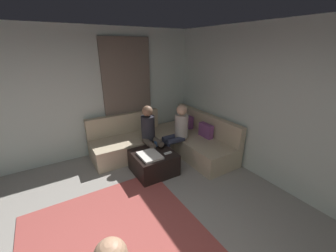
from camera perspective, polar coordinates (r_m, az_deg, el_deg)
wall_back at (r=3.77m, az=31.51°, el=3.20°), size 6.00×0.12×2.70m
wall_left at (r=4.65m, az=-26.69°, el=6.97°), size 0.12×6.00×2.70m
curtain_panel at (r=4.85m, az=-10.95°, el=8.11°), size 0.06×1.10×2.50m
area_rug at (r=2.95m, az=-12.83°, el=-30.83°), size 2.60×2.20×0.01m
sectional_couch at (r=4.75m, az=-0.27°, el=-4.18°), size 2.10×2.55×0.87m
ottoman at (r=4.08m, az=-4.03°, el=-9.91°), size 0.76×0.76×0.42m
folded_blanket at (r=3.84m, az=-5.02°, el=-8.09°), size 0.44×0.36×0.04m
coffee_mug at (r=4.20m, az=-3.33°, el=-4.92°), size 0.08×0.08×0.10m
game_remote at (r=3.93m, az=-0.01°, el=-7.45°), size 0.05×0.15×0.02m
person_on_couch_back at (r=4.36m, az=2.64°, el=-1.17°), size 0.30×0.60×1.20m
person_on_couch_side at (r=4.26m, az=-4.92°, el=-1.78°), size 0.60×0.30×1.20m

